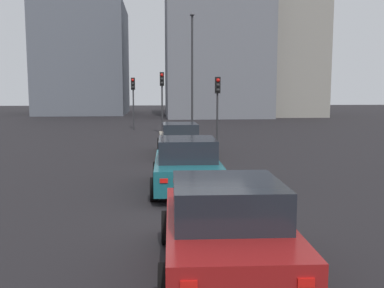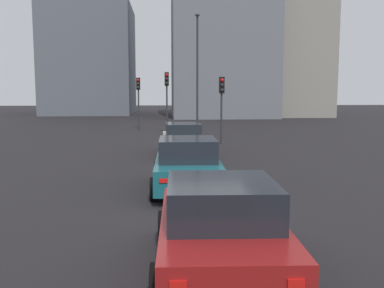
% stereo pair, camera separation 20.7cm
% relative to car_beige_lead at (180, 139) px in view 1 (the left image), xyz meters
% --- Properties ---
extents(ground_plane, '(160.00, 160.00, 0.20)m').
position_rel_car_beige_lead_xyz_m(ground_plane, '(-10.12, 0.18, -0.81)').
color(ground_plane, black).
extents(car_beige_lead, '(4.52, 2.03, 1.46)m').
position_rel_car_beige_lead_xyz_m(car_beige_lead, '(0.00, 0.00, 0.00)').
color(car_beige_lead, tan).
rests_on(car_beige_lead, ground_plane).
extents(car_teal_second, '(4.23, 2.15, 1.56)m').
position_rel_car_beige_lead_xyz_m(car_teal_second, '(-7.23, 0.19, 0.04)').
color(car_teal_second, '#19606B').
rests_on(car_teal_second, ground_plane).
extents(car_red_third, '(4.20, 2.22, 1.53)m').
position_rel_car_beige_lead_xyz_m(car_red_third, '(-13.06, -0.01, 0.02)').
color(car_red_third, maroon).
rests_on(car_red_third, ground_plane).
extents(traffic_light_near_left, '(0.32, 0.29, 3.91)m').
position_rel_car_beige_lead_xyz_m(traffic_light_near_left, '(13.03, 2.74, 2.10)').
color(traffic_light_near_left, '#2D2D30').
rests_on(traffic_light_near_left, ground_plane).
extents(traffic_light_near_right, '(0.32, 0.29, 3.69)m').
position_rel_car_beige_lead_xyz_m(traffic_light_near_right, '(3.95, -2.32, 1.95)').
color(traffic_light_near_right, '#2D2D30').
rests_on(traffic_light_near_right, ground_plane).
extents(traffic_light_far_left, '(0.32, 0.29, 4.16)m').
position_rel_car_beige_lead_xyz_m(traffic_light_far_left, '(9.22, 0.64, 2.27)').
color(traffic_light_far_left, '#2D2D30').
rests_on(traffic_light_far_left, ground_plane).
extents(street_lamp_kerbside, '(0.56, 0.36, 8.68)m').
position_rel_car_beige_lead_xyz_m(street_lamp_kerbside, '(13.31, -1.72, 4.30)').
color(street_lamp_kerbside, '#2D2D30').
rests_on(street_lamp_kerbside, ground_plane).
extents(building_facade_left, '(8.29, 8.46, 17.53)m').
position_rel_car_beige_lead_xyz_m(building_facade_left, '(30.58, -13.82, 8.05)').
color(building_facade_left, gray).
rests_on(building_facade_left, ground_plane).
extents(building_facade_center, '(10.70, 11.26, 14.99)m').
position_rel_car_beige_lead_xyz_m(building_facade_center, '(29.92, -5.82, 6.78)').
color(building_facade_center, slate).
rests_on(building_facade_center, ground_plane).
extents(building_facade_right, '(13.13, 10.68, 13.72)m').
position_rel_car_beige_lead_xyz_m(building_facade_right, '(37.98, 10.18, 6.15)').
color(building_facade_right, slate).
rests_on(building_facade_right, ground_plane).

